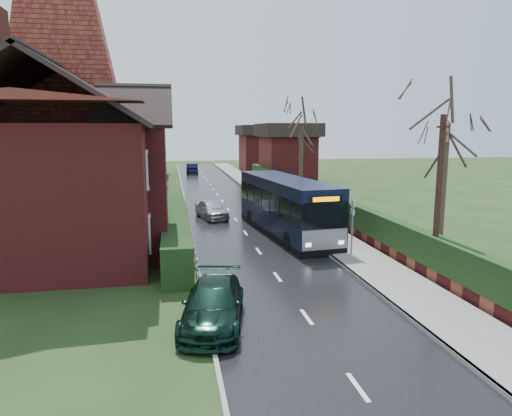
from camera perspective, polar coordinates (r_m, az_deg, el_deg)
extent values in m
plane|color=#33491F|center=(20.16, 1.40, -6.91)|extent=(140.00, 140.00, 0.00)
cube|color=black|center=(29.74, -2.56, -1.47)|extent=(6.00, 100.00, 0.02)
cube|color=slate|center=(30.59, 5.35, -1.08)|extent=(2.50, 100.00, 0.14)
cube|color=gray|center=(30.28, 3.16, -1.16)|extent=(0.12, 100.00, 0.14)
cube|color=gray|center=(29.47, -8.44, -1.59)|extent=(0.12, 100.00, 0.10)
cube|color=black|center=(24.41, -10.04, -2.19)|extent=(1.20, 16.00, 1.60)
cube|color=maroon|center=(31.00, 8.12, -0.56)|extent=(0.30, 50.00, 0.60)
cube|color=black|center=(30.85, 8.16, 1.09)|extent=(0.60, 50.00, 1.20)
cube|color=maroon|center=(24.58, -22.18, 2.52)|extent=(8.00, 14.00, 6.00)
cube|color=maroon|center=(21.14, -14.48, 1.88)|extent=(2.50, 4.00, 6.00)
cube|color=brown|center=(28.40, -19.29, 16.12)|extent=(0.90, 1.40, 2.20)
cube|color=silver|center=(19.38, -13.08, -2.96)|extent=(0.08, 1.20, 1.60)
cube|color=black|center=(19.38, -12.99, -2.96)|extent=(0.03, 0.95, 1.35)
cube|color=silver|center=(18.99, -13.38, 4.72)|extent=(0.08, 1.20, 1.60)
cube|color=black|center=(18.99, -13.29, 4.72)|extent=(0.03, 0.95, 1.35)
cube|color=silver|center=(23.30, -12.66, -0.83)|extent=(0.08, 1.20, 1.60)
cube|color=black|center=(23.29, -12.59, -0.83)|extent=(0.03, 0.95, 1.35)
cube|color=silver|center=(22.98, -12.90, 5.55)|extent=(0.08, 1.20, 1.60)
cube|color=black|center=(22.97, -12.83, 5.56)|extent=(0.03, 0.95, 1.35)
cube|color=silver|center=(27.24, -12.36, 0.68)|extent=(0.08, 1.20, 1.60)
cube|color=black|center=(27.24, -12.30, 0.68)|extent=(0.03, 0.95, 1.35)
cube|color=silver|center=(26.96, -12.56, 6.14)|extent=(0.08, 1.20, 1.60)
cube|color=black|center=(26.96, -12.50, 6.14)|extent=(0.03, 0.95, 1.35)
cube|color=silver|center=(29.71, -12.22, 1.42)|extent=(0.08, 1.20, 1.60)
cube|color=black|center=(29.71, -12.16, 1.42)|extent=(0.03, 0.95, 1.35)
cube|color=silver|center=(29.46, -12.40, 6.43)|extent=(0.08, 1.20, 1.60)
cube|color=black|center=(29.46, -12.34, 6.43)|extent=(0.03, 0.95, 1.35)
cube|color=black|center=(25.67, 3.69, -1.34)|extent=(3.48, 10.49, 1.07)
cube|color=black|center=(25.48, 3.71, 1.08)|extent=(3.50, 10.49, 1.12)
cube|color=black|center=(25.37, 3.73, 3.02)|extent=(3.48, 10.49, 0.62)
cube|color=black|center=(25.81, 3.67, -2.86)|extent=(3.48, 10.49, 0.33)
cube|color=gray|center=(21.09, 8.56, -3.90)|extent=(2.24, 0.37, 0.94)
cube|color=black|center=(20.83, 8.67, -0.92)|extent=(2.10, 0.32, 1.22)
cube|color=black|center=(20.70, 8.72, 1.12)|extent=(1.64, 0.26, 0.33)
cube|color=#FF8C00|center=(20.67, 8.77, 1.10)|extent=(1.28, 0.18, 0.21)
cube|color=black|center=(21.24, 8.52, -5.58)|extent=(2.29, 0.40, 0.28)
cube|color=#FFF2CC|center=(20.75, 6.56, -4.62)|extent=(0.27, 0.08, 0.17)
cube|color=#FFF2CC|center=(21.44, 10.59, -4.25)|extent=(0.27, 0.08, 0.17)
cylinder|color=black|center=(22.38, 4.10, -4.06)|extent=(0.36, 0.92, 0.90)
cylinder|color=black|center=(23.20, 8.99, -3.66)|extent=(0.36, 0.92, 0.90)
cylinder|color=black|center=(28.49, -0.64, -1.06)|extent=(0.36, 0.92, 0.90)
cylinder|color=black|center=(29.14, 3.35, -0.83)|extent=(0.36, 0.92, 0.90)
imported|color=silver|center=(30.20, -5.59, -0.16)|extent=(2.29, 3.88, 1.24)
imported|color=black|center=(13.97, -5.38, -11.93)|extent=(2.52, 4.52, 1.24)
imported|color=black|center=(62.25, -7.95, 4.92)|extent=(1.78, 4.35, 1.40)
cylinder|color=slate|center=(21.21, 11.92, -2.54)|extent=(0.08, 0.08, 2.69)
cube|color=silver|center=(21.00, 12.03, 0.54)|extent=(0.08, 0.41, 0.31)
cube|color=silver|center=(21.06, 12.00, -0.49)|extent=(0.07, 0.37, 0.27)
cylinder|color=black|center=(18.41, 21.78, 0.91)|extent=(0.22, 0.22, 6.33)
cube|color=black|center=(18.23, 22.32, 9.37)|extent=(0.13, 0.82, 0.07)
cylinder|color=#3A2C22|center=(24.03, 22.36, 2.49)|extent=(0.29, 0.29, 6.10)
cylinder|color=#34261E|center=(36.14, 5.63, 5.37)|extent=(0.33, 0.33, 6.15)
cylinder|color=#3E3225|center=(31.35, -24.58, 4.15)|extent=(0.29, 0.29, 6.43)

